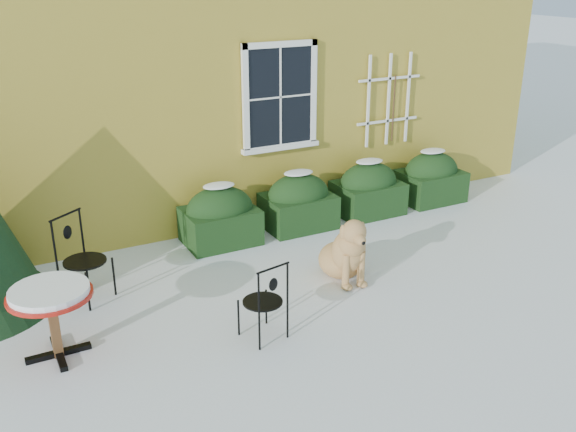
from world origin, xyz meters
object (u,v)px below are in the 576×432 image
patio_chair_near (265,301)px  patio_chair_far (82,258)px  bistro_table (50,300)px  dog (346,253)px

patio_chair_near → patio_chair_far: (-1.55, 1.85, 0.08)m
bistro_table → dog: (3.61, 0.08, -0.29)m
patio_chair_near → dog: patio_chair_near is taller
patio_chair_far → bistro_table: bearing=-149.2°
patio_chair_far → dog: bearing=-54.1°
bistro_table → dog: dog is taller
patio_chair_near → dog: size_ratio=0.91×
bistro_table → patio_chair_far: size_ratio=0.80×
bistro_table → patio_chair_near: bearing=-18.7°
dog → patio_chair_near: bearing=-146.7°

